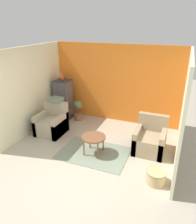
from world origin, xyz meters
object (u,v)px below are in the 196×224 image
(coffee_table, at_px, (94,138))
(armchair_right, at_px, (150,140))
(armchair_left, at_px, (52,124))
(wicker_basket, at_px, (156,177))
(birdcage, at_px, (64,100))
(parrot, at_px, (62,76))
(potted_plant, at_px, (78,109))

(coffee_table, height_order, armchair_right, armchair_right)
(armchair_left, height_order, armchair_right, same)
(coffee_table, bearing_deg, wicker_basket, -18.37)
(armchair_left, distance_m, birdcage, 1.20)
(armchair_left, height_order, parrot, parrot)
(birdcage, bearing_deg, potted_plant, -0.53)
(armchair_right, relative_size, parrot, 3.28)
(birdcage, bearing_deg, armchair_left, -78.31)
(coffee_table, relative_size, armchair_left, 0.66)
(birdcage, distance_m, potted_plant, 0.59)
(armchair_left, relative_size, birdcage, 0.69)
(armchair_right, distance_m, potted_plant, 2.76)
(armchair_right, bearing_deg, armchair_left, -178.21)
(wicker_basket, bearing_deg, armchair_left, 161.16)
(parrot, distance_m, potted_plant, 1.17)
(parrot, xyz_separation_m, potted_plant, (0.53, -0.01, -1.04))
(birdcage, bearing_deg, armchair_right, -18.59)
(armchair_left, bearing_deg, wicker_basket, -18.84)
(parrot, bearing_deg, wicker_basket, -32.95)
(coffee_table, xyz_separation_m, birdcage, (-1.81, 1.68, 0.23))
(armchair_right, bearing_deg, potted_plant, 157.98)
(parrot, bearing_deg, armchair_right, -18.63)
(coffee_table, bearing_deg, armchair_left, 160.68)
(birdcage, relative_size, potted_plant, 1.93)
(coffee_table, relative_size, wicker_basket, 1.47)
(coffee_table, relative_size, birdcage, 0.45)
(birdcage, height_order, potted_plant, birdcage)
(coffee_table, xyz_separation_m, parrot, (-1.81, 1.68, 1.02))
(potted_plant, relative_size, wicker_basket, 1.68)
(armchair_left, distance_m, parrot, 1.63)
(potted_plant, distance_m, wicker_basket, 3.65)
(birdcage, height_order, wicker_basket, birdcage)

